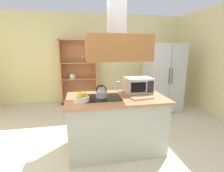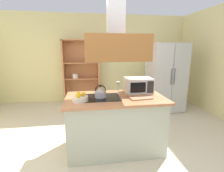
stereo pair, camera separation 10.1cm
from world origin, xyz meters
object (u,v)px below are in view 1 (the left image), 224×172
at_px(cutting_board, 141,97).
at_px(microwave, 138,85).
at_px(wine_glass_on_counter, 118,85).
at_px(kettle, 101,92).
at_px(dish_cabinet, 79,76).
at_px(refrigerator, 163,77).
at_px(fruit_bowl, 81,98).

distance_m(cutting_board, microwave, 0.36).
height_order(microwave, wine_glass_on_counter, microwave).
height_order(cutting_board, wine_glass_on_counter, wine_glass_on_counter).
distance_m(kettle, microwave, 0.71).
xyz_separation_m(dish_cabinet, kettle, (0.38, -2.62, 0.13)).
bearing_deg(dish_cabinet, microwave, -66.30).
height_order(cutting_board, microwave, microwave).
xyz_separation_m(kettle, wine_glass_on_counter, (0.32, 0.20, 0.07)).
relative_size(kettle, microwave, 0.44).
bearing_deg(wine_glass_on_counter, refrigerator, 42.08).
xyz_separation_m(refrigerator, kettle, (-1.89, -1.62, 0.09)).
distance_m(refrigerator, dish_cabinet, 2.48).
bearing_deg(dish_cabinet, cutting_board, -70.20).
bearing_deg(refrigerator, wine_glass_on_counter, -137.92).
xyz_separation_m(refrigerator, microwave, (-1.21, -1.41, 0.13)).
height_order(kettle, microwave, microwave).
distance_m(refrigerator, fruit_bowl, 2.82).
height_order(microwave, fruit_bowl, microwave).
bearing_deg(microwave, dish_cabinet, 113.70).
relative_size(dish_cabinet, cutting_board, 5.65).
height_order(dish_cabinet, kettle, dish_cabinet).
bearing_deg(fruit_bowl, refrigerator, 38.57).
bearing_deg(kettle, fruit_bowl, -156.44).
bearing_deg(wine_glass_on_counter, cutting_board, -48.16).
distance_m(kettle, fruit_bowl, 0.34).
bearing_deg(wine_glass_on_counter, microwave, 1.76).
xyz_separation_m(cutting_board, fruit_bowl, (-0.92, -0.02, 0.04)).
bearing_deg(cutting_board, wine_glass_on_counter, 131.84).
distance_m(dish_cabinet, wine_glass_on_counter, 2.53).
distance_m(refrigerator, kettle, 2.49).
relative_size(kettle, fruit_bowl, 0.86).
height_order(cutting_board, fruit_bowl, fruit_bowl).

